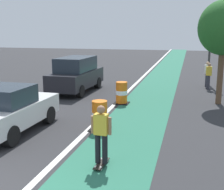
{
  "coord_description": "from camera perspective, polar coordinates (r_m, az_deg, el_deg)",
  "views": [
    {
      "loc": [
        4.42,
        -5.1,
        3.64
      ],
      "look_at": [
        1.5,
        6.4,
        1.1
      ],
      "focal_mm": 49.63,
      "sensor_mm": 36.0,
      "label": 1
    }
  ],
  "objects": [
    {
      "name": "pedestrian_waiting",
      "position": [
        20.71,
        17.12,
        3.85
      ],
      "size": [
        0.34,
        0.2,
        1.61
      ],
      "color": "#33333D",
      "rests_on": "ground"
    },
    {
      "name": "lane_divider_stripe",
      "position": [
        17.83,
        2.58,
        0.31
      ],
      "size": [
        0.2,
        80.0,
        0.01
      ],
      "primitive_type": "cube",
      "color": "silver",
      "rests_on": "ground"
    },
    {
      "name": "traffic_light_corner",
      "position": [
        21.48,
        17.78,
        11.15
      ],
      "size": [
        0.41,
        0.32,
        5.1
      ],
      "color": "#2D2D2D",
      "rests_on": "ground"
    },
    {
      "name": "skateboarder_on_lane",
      "position": [
        8.28,
        -2.0,
        -7.17
      ],
      "size": [
        0.57,
        0.81,
        1.69
      ],
      "color": "black",
      "rests_on": "ground"
    },
    {
      "name": "parked_suv_second",
      "position": [
        18.26,
        -6.61,
        3.8
      ],
      "size": [
        2.06,
        4.67,
        2.04
      ],
      "color": "black",
      "rests_on": "ground"
    },
    {
      "name": "street_tree_sidewalk",
      "position": [
        15.84,
        19.87,
        11.48
      ],
      "size": [
        2.4,
        2.4,
        5.0
      ],
      "color": "brown",
      "rests_on": "ground"
    },
    {
      "name": "traffic_barrel_front",
      "position": [
        11.33,
        -2.29,
        -3.85
      ],
      "size": [
        0.73,
        0.73,
        1.09
      ],
      "color": "orange",
      "rests_on": "ground"
    },
    {
      "name": "pedestrian_crossing",
      "position": [
        19.79,
        17.39,
        3.47
      ],
      "size": [
        0.34,
        0.2,
        1.61
      ],
      "color": "#33333D",
      "rests_on": "ground"
    },
    {
      "name": "bike_lane_strip",
      "position": [
        17.6,
        7.36,
        0.06
      ],
      "size": [
        2.5,
        80.0,
        0.01
      ],
      "primitive_type": "cube",
      "color": "#286B51",
      "rests_on": "ground"
    },
    {
      "name": "parked_sedan_nearest",
      "position": [
        11.59,
        -18.37,
        -2.57
      ],
      "size": [
        2.01,
        4.15,
        1.7
      ],
      "color": "silver",
      "rests_on": "ground"
    },
    {
      "name": "traffic_barrel_mid",
      "position": [
        15.3,
        1.77,
        0.36
      ],
      "size": [
        0.73,
        0.73,
        1.09
      ],
      "color": "orange",
      "rests_on": "ground"
    }
  ]
}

